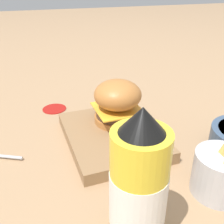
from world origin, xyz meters
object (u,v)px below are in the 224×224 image
object	(u,v)px
serving_board	(112,136)
fries_basket	(221,173)
burger	(118,101)
ketchup_bottle	(138,192)

from	to	relation	value
serving_board	fries_basket	bearing A→B (deg)	-151.10
serving_board	burger	world-z (taller)	burger
fries_basket	serving_board	bearing A→B (deg)	28.90
ketchup_bottle	fries_basket	xyz separation A→B (m)	(0.05, -0.19, -0.06)
burger	ketchup_bottle	bearing A→B (deg)	163.45
fries_basket	ketchup_bottle	bearing A→B (deg)	103.82
burger	fries_basket	distance (m)	0.28
burger	serving_board	bearing A→B (deg)	144.22
serving_board	fries_basket	xyz separation A→B (m)	(-0.22, -0.12, 0.03)
serving_board	ketchup_bottle	world-z (taller)	ketchup_bottle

